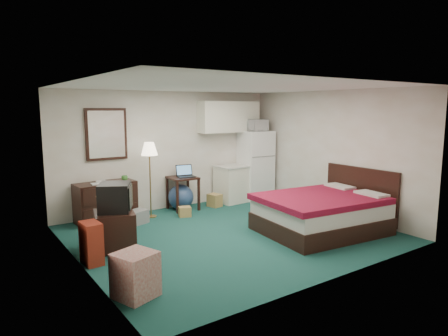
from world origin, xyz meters
TOP-DOWN VIEW (x-y plane):
  - floor at (0.00, 0.00)m, footprint 5.00×4.50m
  - ceiling at (0.00, 0.00)m, footprint 5.00×4.50m
  - walls at (0.00, 0.00)m, footprint 5.01×4.51m
  - mirror at (-1.35, 2.22)m, footprint 0.80×0.06m
  - upper_cabinets at (1.45, 2.08)m, footprint 1.50×0.35m
  - headboard at (2.46, -0.81)m, footprint 0.06×1.56m
  - dresser at (-1.50, 1.98)m, footprint 1.14×0.59m
  - floor_lamp at (-0.67, 1.76)m, footprint 0.38×0.38m
  - desk at (0.15, 1.93)m, footprint 0.58×0.58m
  - exercise_ball at (0.11, 1.96)m, footprint 0.68×0.68m
  - kitchen_counter at (1.46, 1.91)m, footprint 0.78×0.62m
  - fridge at (2.08, 1.88)m, footprint 0.72×0.72m
  - bed at (1.38, -0.81)m, footprint 2.16×1.77m
  - tv_stand at (-1.88, 0.41)m, footprint 0.71×0.75m
  - suitcase at (-2.35, -0.00)m, footprint 0.25×0.38m
  - retail_box at (-2.23, -1.28)m, footprint 0.54×0.54m
  - file_bin at (-1.07, 1.49)m, footprint 0.43×0.38m
  - cardboard_box_a at (-0.10, 1.41)m, footprint 0.28×0.26m
  - cardboard_box_b at (0.84, 1.76)m, footprint 0.29×0.32m
  - laptop at (0.19, 1.86)m, footprint 0.40×0.35m
  - crt_tv at (-1.84, 0.44)m, footprint 0.65×0.67m
  - microwave at (2.07, 1.84)m, footprint 0.55×0.41m
  - book_a at (-1.78, 1.88)m, footprint 0.16×0.04m
  - book_b at (-1.65, 2.03)m, footprint 0.18×0.05m
  - mug at (-1.12, 1.94)m, footprint 0.13×0.11m

SIDE VIEW (x-z plane):
  - floor at x=0.00m, z-range -0.01..0.01m
  - cardboard_box_a at x=-0.10m, z-range 0.00..0.20m
  - file_bin at x=-1.07m, z-range 0.00..0.25m
  - cardboard_box_b at x=0.84m, z-range 0.00..0.28m
  - retail_box at x=-2.23m, z-range 0.00..0.53m
  - exercise_ball at x=0.11m, z-range 0.00..0.54m
  - tv_stand at x=-1.88m, z-range 0.00..0.58m
  - suitcase at x=-2.35m, z-range 0.00..0.59m
  - bed at x=1.38m, z-range 0.00..0.64m
  - desk at x=0.15m, z-range 0.00..0.71m
  - dresser at x=-1.50m, z-range 0.00..0.76m
  - kitchen_counter at x=1.46m, z-range 0.00..0.82m
  - headboard at x=2.46m, z-range 0.05..1.05m
  - floor_lamp at x=-0.67m, z-range 0.00..1.49m
  - crt_tv at x=-1.84m, z-range 0.58..1.01m
  - fridge at x=2.08m, z-range 0.00..1.62m
  - mug at x=-1.12m, z-range 0.76..0.88m
  - laptop at x=0.19m, z-range 0.71..0.95m
  - book_a at x=-1.78m, z-range 0.76..0.97m
  - book_b at x=-1.65m, z-range 0.76..1.00m
  - walls at x=0.00m, z-range 0.00..2.50m
  - mirror at x=-1.35m, z-range 1.15..2.15m
  - microwave at x=2.07m, z-range 1.62..1.95m
  - upper_cabinets at x=1.45m, z-range 1.60..2.30m
  - ceiling at x=0.00m, z-range 2.50..2.50m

